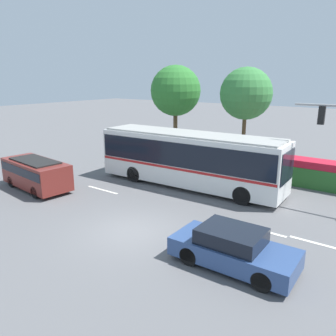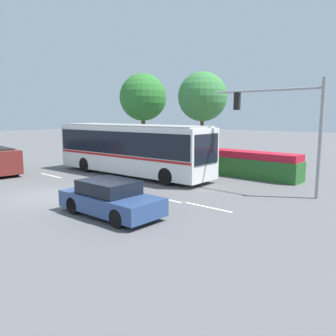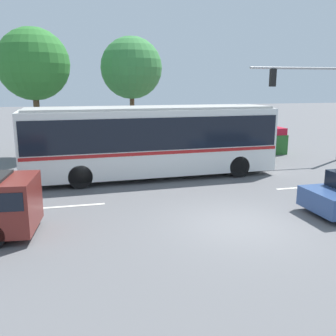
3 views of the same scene
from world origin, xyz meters
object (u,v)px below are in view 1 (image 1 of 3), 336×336
(city_bus, at_px, (189,156))
(street_tree_centre, at_px, (246,94))
(sedan_foreground, at_px, (233,249))
(street_tree_left, at_px, (176,91))
(suv_left_lane, at_px, (36,172))

(city_bus, relative_size, street_tree_centre, 1.61)
(street_tree_centre, bearing_deg, city_bus, -91.68)
(sedan_foreground, distance_m, street_tree_centre, 15.85)
(city_bus, relative_size, street_tree_left, 1.56)
(city_bus, relative_size, suv_left_lane, 2.30)
(city_bus, height_order, sedan_foreground, city_bus)
(sedan_foreground, height_order, street_tree_centre, street_tree_centre)
(city_bus, bearing_deg, suv_left_lane, -142.78)
(city_bus, distance_m, street_tree_centre, 8.07)
(city_bus, xyz_separation_m, suv_left_lane, (-6.97, -5.74, -0.83))
(suv_left_lane, distance_m, street_tree_centre, 15.49)
(sedan_foreground, height_order, street_tree_left, street_tree_left)
(sedan_foreground, height_order, suv_left_lane, suv_left_lane)
(suv_left_lane, bearing_deg, street_tree_left, 88.95)
(sedan_foreground, distance_m, suv_left_lane, 13.09)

